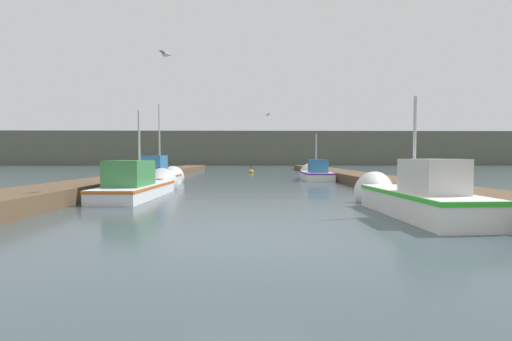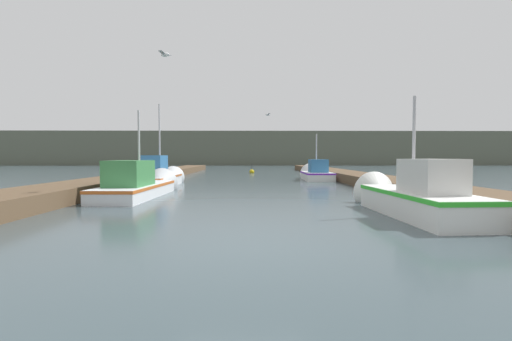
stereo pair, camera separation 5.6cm
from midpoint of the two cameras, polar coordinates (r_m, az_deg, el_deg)
The scene contains 14 objects.
ground_plane at distance 5.95m, azimuth -2.10°, elevation -12.47°, with size 200.00×200.00×0.00m.
dock_left at distance 22.79m, azimuth -18.06°, elevation -0.99°, with size 2.26×40.00×0.52m.
dock_right at distance 22.72m, azimuth 15.59°, elevation -0.98°, with size 2.26×40.00×0.52m.
distant_shore_ridge at distance 68.93m, azimuth -1.05°, elevation 3.58°, with size 120.00×16.00×6.18m.
fishing_boat_0 at distance 10.00m, azimuth 24.24°, elevation -3.91°, with size 1.65×5.04×3.46m.
fishing_boat_1 at distance 14.05m, azimuth -18.71°, elevation -2.26°, with size 1.77×5.81×3.80m.
fishing_boat_2 at distance 18.67m, azimuth -15.62°, elevation -1.07°, with size 1.51×5.49×4.65m.
fishing_boat_3 at distance 23.24m, azimuth 9.78°, elevation -0.48°, with size 1.83×4.42×3.58m.
mooring_piling_0 at distance 21.75m, azimuth -16.12°, elevation -0.04°, with size 0.34×0.34×1.33m.
mooring_piling_1 at distance 30.22m, azimuth 9.15°, elevation 0.35°, with size 0.31×0.31×1.02m.
mooring_piling_2 at distance 27.80m, azimuth 9.90°, elevation 0.41°, with size 0.27×0.27×1.24m.
channel_buoy at distance 32.11m, azimuth -0.84°, elevation -0.19°, with size 0.45×0.45×0.95m.
seagull_lead at distance 21.25m, azimuth 1.85°, elevation 9.29°, with size 0.31×0.56×0.12m.
seagull_1 at distance 11.45m, azimuth -14.95°, elevation 18.18°, with size 0.31×0.56×0.12m.
Camera 1 is at (0.09, -5.75, 1.51)m, focal length 24.00 mm.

